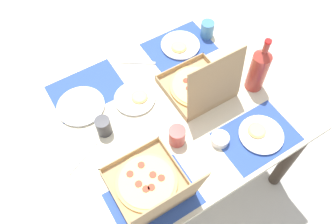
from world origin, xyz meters
TOP-DOWN VIEW (x-y plane):
  - ground_plane at (0.00, 0.00)m, footprint 6.00×6.00m
  - dining_table at (0.00, 0.00)m, footprint 1.24×0.97m
  - placemat_near_left at (-0.28, -0.33)m, footprint 0.36×0.26m
  - placemat_near_right at (0.28, -0.33)m, footprint 0.36×0.26m
  - placemat_far_left at (-0.28, 0.33)m, footprint 0.36×0.26m
  - placemat_far_right at (0.28, 0.33)m, footprint 0.36×0.26m
  - pizza_box_center at (-0.20, -0.02)m, footprint 0.30×0.31m
  - pizza_box_edge_far at (0.27, 0.30)m, footprint 0.30×0.36m
  - plate_far_right at (0.35, -0.25)m, footprint 0.23×0.23m
  - plate_near_right at (-0.30, 0.34)m, footprint 0.21×0.21m
  - plate_middle at (0.10, -0.15)m, footprint 0.20×0.20m
  - plate_far_left at (-0.28, -0.33)m, footprint 0.22×0.22m
  - soda_bottle at (-0.46, 0.09)m, footprint 0.09×0.09m
  - cup_spare at (-0.46, -0.32)m, footprint 0.07×0.07m
  - cup_red at (0.05, 0.16)m, footprint 0.08×0.08m
  - cup_clear_right at (0.31, -0.07)m, footprint 0.07×0.07m
  - condiment_bowl at (-0.12, 0.26)m, footprint 0.08×0.08m
  - fork_by_near_right at (0.46, 0.01)m, footprint 0.18×0.09m
  - fork_by_near_left at (-0.03, -0.35)m, footprint 0.17×0.12m

SIDE VIEW (x-z plane):
  - ground_plane at x=0.00m, z-range 0.00..0.00m
  - dining_table at x=0.00m, z-range 0.25..0.99m
  - placemat_near_left at x=-0.28m, z-range 0.74..0.74m
  - placemat_near_right at x=0.28m, z-range 0.74..0.74m
  - placemat_far_left at x=-0.28m, z-range 0.74..0.74m
  - placemat_far_right at x=0.28m, z-range 0.74..0.74m
  - fork_by_near_right at x=0.46m, z-range 0.74..0.74m
  - fork_by_near_left at x=-0.03m, z-range 0.74..0.74m
  - plate_far_right at x=0.35m, z-range 0.74..0.75m
  - plate_far_left at x=-0.28m, z-range 0.73..0.76m
  - plate_near_right at x=-0.30m, z-range 0.73..0.76m
  - plate_middle at x=0.10m, z-range 0.73..0.76m
  - condiment_bowl at x=-0.12m, z-range 0.74..0.78m
  - cup_red at x=0.05m, z-range 0.74..0.83m
  - cup_clear_right at x=0.31m, z-range 0.74..0.83m
  - cup_spare at x=-0.46m, z-range 0.74..0.83m
  - pizza_box_edge_far at x=0.27m, z-range 0.62..0.96m
  - pizza_box_center at x=-0.20m, z-range 0.62..0.96m
  - soda_bottle at x=-0.46m, z-range 0.71..1.03m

